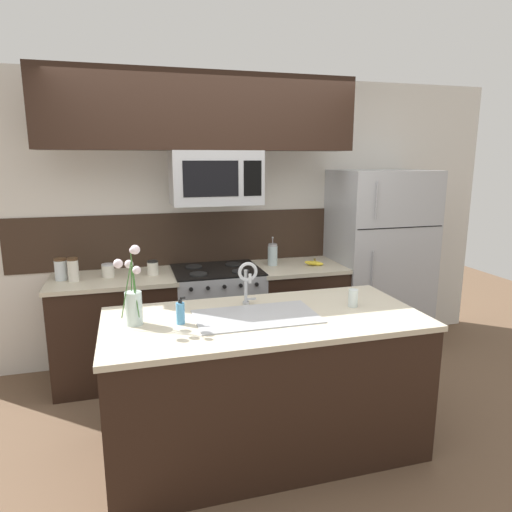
# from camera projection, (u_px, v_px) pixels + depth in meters

# --- Properties ---
(ground_plane) EXTENTS (10.00, 10.00, 0.00)m
(ground_plane) POSITION_uv_depth(u_px,v_px,m) (242.00, 418.00, 3.36)
(ground_plane) COLOR brown
(rear_partition) EXTENTS (5.20, 0.10, 2.60)m
(rear_partition) POSITION_uv_depth(u_px,v_px,m) (239.00, 220.00, 4.37)
(rear_partition) COLOR silver
(rear_partition) RESTS_ON ground
(splash_band) EXTENTS (3.52, 0.01, 0.48)m
(splash_band) POSITION_uv_depth(u_px,v_px,m) (210.00, 238.00, 4.27)
(splash_band) COLOR #332319
(splash_band) RESTS_ON rear_partition
(back_counter_left) EXTENTS (1.02, 0.65, 0.91)m
(back_counter_left) POSITION_uv_depth(u_px,v_px,m) (116.00, 329.00, 3.88)
(back_counter_left) COLOR black
(back_counter_left) RESTS_ON ground
(back_counter_right) EXTENTS (0.81, 0.65, 0.91)m
(back_counter_right) POSITION_uv_depth(u_px,v_px,m) (297.00, 312.00, 4.31)
(back_counter_right) COLOR black
(back_counter_right) RESTS_ON ground
(stove_range) EXTENTS (0.76, 0.64, 0.93)m
(stove_range) POSITION_uv_depth(u_px,v_px,m) (218.00, 319.00, 4.11)
(stove_range) COLOR #A8AAAF
(stove_range) RESTS_ON ground
(microwave) EXTENTS (0.74, 0.40, 0.44)m
(microwave) POSITION_uv_depth(u_px,v_px,m) (216.00, 178.00, 3.82)
(microwave) COLOR #A8AAAF
(upper_cabinet_band) EXTENTS (2.53, 0.34, 0.60)m
(upper_cabinet_band) POSITION_uv_depth(u_px,v_px,m) (202.00, 112.00, 3.66)
(upper_cabinet_band) COLOR black
(refrigerator) EXTENTS (0.89, 0.74, 1.77)m
(refrigerator) POSITION_uv_depth(u_px,v_px,m) (377.00, 262.00, 4.46)
(refrigerator) COLOR #A8AAAF
(refrigerator) RESTS_ON ground
(storage_jar_tall) EXTENTS (0.10, 0.10, 0.18)m
(storage_jar_tall) POSITION_uv_depth(u_px,v_px,m) (61.00, 269.00, 3.68)
(storage_jar_tall) COLOR silver
(storage_jar_tall) RESTS_ON back_counter_left
(storage_jar_medium) EXTENTS (0.08, 0.08, 0.19)m
(storage_jar_medium) POSITION_uv_depth(u_px,v_px,m) (73.00, 270.00, 3.64)
(storage_jar_medium) COLOR silver
(storage_jar_medium) RESTS_ON back_counter_left
(storage_jar_short) EXTENTS (0.10, 0.10, 0.11)m
(storage_jar_short) POSITION_uv_depth(u_px,v_px,m) (108.00, 271.00, 3.78)
(storage_jar_short) COLOR silver
(storage_jar_short) RESTS_ON back_counter_left
(storage_jar_squat) EXTENTS (0.09, 0.09, 0.12)m
(storage_jar_squat) POSITION_uv_depth(u_px,v_px,m) (153.00, 268.00, 3.85)
(storage_jar_squat) COLOR silver
(storage_jar_squat) RESTS_ON back_counter_left
(banana_bunch) EXTENTS (0.19, 0.12, 0.08)m
(banana_bunch) POSITION_uv_depth(u_px,v_px,m) (315.00, 263.00, 4.19)
(banana_bunch) COLOR yellow
(banana_bunch) RESTS_ON back_counter_right
(french_press) EXTENTS (0.09, 0.09, 0.27)m
(french_press) POSITION_uv_depth(u_px,v_px,m) (273.00, 255.00, 4.19)
(french_press) COLOR silver
(french_press) RESTS_ON back_counter_right
(island_counter) EXTENTS (1.98, 0.92, 0.91)m
(island_counter) POSITION_uv_depth(u_px,v_px,m) (265.00, 383.00, 2.95)
(island_counter) COLOR black
(island_counter) RESTS_ON ground
(kitchen_sink) EXTENTS (0.76, 0.44, 0.16)m
(kitchen_sink) POSITION_uv_depth(u_px,v_px,m) (256.00, 327.00, 2.85)
(kitchen_sink) COLOR #ADAFB5
(kitchen_sink) RESTS_ON island_counter
(sink_faucet) EXTENTS (0.14, 0.14, 0.31)m
(sink_faucet) POSITION_uv_depth(u_px,v_px,m) (247.00, 278.00, 3.00)
(sink_faucet) COLOR #B7BABF
(sink_faucet) RESTS_ON island_counter
(dish_soap_bottle) EXTENTS (0.06, 0.05, 0.16)m
(dish_soap_bottle) POSITION_uv_depth(u_px,v_px,m) (180.00, 313.00, 2.71)
(dish_soap_bottle) COLOR #4C93C6
(dish_soap_bottle) RESTS_ON island_counter
(spare_glass) EXTENTS (0.06, 0.06, 0.12)m
(spare_glass) POSITION_uv_depth(u_px,v_px,m) (353.00, 298.00, 3.03)
(spare_glass) COLOR silver
(spare_glass) RESTS_ON island_counter
(flower_vase) EXTENTS (0.15, 0.17, 0.47)m
(flower_vase) POSITION_uv_depth(u_px,v_px,m) (133.00, 300.00, 2.68)
(flower_vase) COLOR silver
(flower_vase) RESTS_ON island_counter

